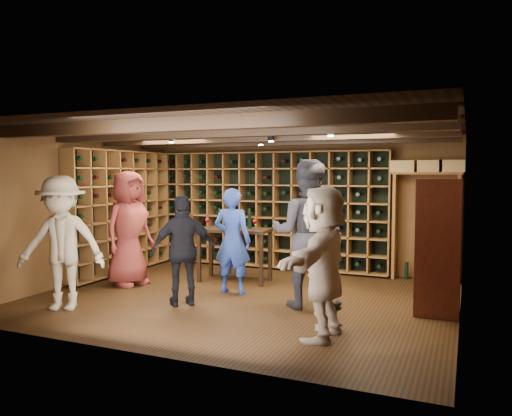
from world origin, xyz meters
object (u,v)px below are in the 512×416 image
at_px(guest_woman_black, 184,250).
at_px(man_grey_suit, 307,234).
at_px(guest_khaki, 62,243).
at_px(guest_beige, 323,262).
at_px(display_cabinet, 438,250).
at_px(tasting_table, 234,235).
at_px(guest_red_floral, 129,228).
at_px(man_blue_shirt, 232,241).

bearing_deg(guest_woman_black, man_grey_suit, 159.66).
height_order(guest_khaki, guest_beige, guest_khaki).
distance_m(display_cabinet, guest_khaki, 5.01).
height_order(guest_khaki, tasting_table, guest_khaki).
distance_m(display_cabinet, tasting_table, 3.41).
bearing_deg(display_cabinet, guest_red_floral, -178.08).
bearing_deg(tasting_table, guest_khaki, -123.90).
xyz_separation_m(man_grey_suit, guest_beige, (0.56, -1.19, -0.16)).
distance_m(guest_beige, tasting_table, 3.16).
xyz_separation_m(guest_woman_black, guest_khaki, (-1.41, -0.83, 0.13)).
height_order(guest_beige, tasting_table, guest_beige).
relative_size(man_blue_shirt, tasting_table, 1.30).
distance_m(guest_woman_black, guest_beige, 2.25).
bearing_deg(man_blue_shirt, guest_beige, 137.35).
height_order(display_cabinet, man_grey_suit, man_grey_suit).
bearing_deg(man_blue_shirt, tasting_table, -70.39).
xyz_separation_m(man_blue_shirt, tasting_table, (-0.34, 0.79, -0.01)).
distance_m(man_blue_shirt, guest_red_floral, 1.83).
height_order(display_cabinet, man_blue_shirt, display_cabinet).
xyz_separation_m(man_grey_suit, guest_red_floral, (-3.09, 0.13, -0.08)).
distance_m(display_cabinet, man_grey_suit, 1.72).
distance_m(man_blue_shirt, guest_khaki, 2.45).
xyz_separation_m(man_blue_shirt, man_grey_suit, (1.28, -0.30, 0.20)).
bearing_deg(man_blue_shirt, display_cabinet, 176.13).
bearing_deg(tasting_table, man_grey_suit, -38.65).
height_order(man_blue_shirt, guest_khaki, guest_khaki).
height_order(man_blue_shirt, tasting_table, man_blue_shirt).
xyz_separation_m(man_blue_shirt, guest_beige, (1.85, -1.49, 0.05)).
bearing_deg(man_grey_suit, guest_woman_black, 10.03).
xyz_separation_m(display_cabinet, man_blue_shirt, (-2.97, 0.01, -0.04)).
relative_size(display_cabinet, guest_khaki, 0.96).
height_order(man_blue_shirt, guest_woman_black, man_blue_shirt).
xyz_separation_m(guest_woman_black, tasting_table, (-0.02, 1.68, 0.03)).
bearing_deg(man_blue_shirt, man_grey_suit, 163.15).
relative_size(man_blue_shirt, guest_khaki, 0.90).
height_order(guest_red_floral, tasting_table, guest_red_floral).
distance_m(display_cabinet, guest_beige, 1.86).
bearing_deg(guest_red_floral, man_grey_suit, -83.27).
height_order(man_grey_suit, guest_khaki, man_grey_suit).
height_order(guest_red_floral, guest_woman_black, guest_red_floral).
bearing_deg(guest_woman_black, guest_beige, 123.90).
relative_size(display_cabinet, guest_beige, 1.02).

